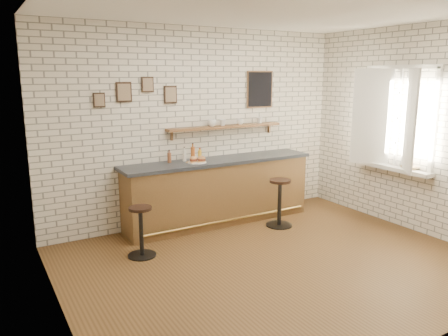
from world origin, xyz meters
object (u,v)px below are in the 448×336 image
Objects in this scene: shelf_cup_c at (240,122)px; shelf_cup_d at (260,120)px; bar_counter at (219,191)px; shelf_cup_a at (212,123)px; bar_stool_left at (141,230)px; bar_stool_right at (280,201)px; book_lower at (406,168)px; ciabatta_sandwich at (198,159)px; bitters_bottle_amber at (193,153)px; bitters_bottle_brown at (169,157)px; bitters_bottle_white at (184,155)px; condiment_bottle_yellow at (200,155)px; book_upper at (407,167)px; sandwich_plate at (197,162)px; shelf_cup_b at (223,123)px.

shelf_cup_d is at bearing -56.08° from shelf_cup_c.
bar_counter is 22.56× the size of shelf_cup_a.
shelf_cup_d reaches higher than bar_stool_left.
bar_stool_right is 1.91m from book_lower.
ciabatta_sandwich reaches higher than bar_counter.
bitters_bottle_amber is at bearing 127.38° from shelf_cup_c.
bitters_bottle_brown reaches higher than bar_stool_right.
bar_counter is 14.35× the size of bitters_bottle_white.
bar_stool_left is at bearing -151.51° from ciabatta_sandwich.
bitters_bottle_white reaches higher than bar_stool_right.
shelf_cup_d is at bearing 11.43° from ciabatta_sandwich.
condiment_bottle_yellow is 0.72× the size of book_upper.
sandwich_plate is 1.40m from bar_stool_right.
sandwich_plate is 3.09m from book_lower.
shelf_cup_b reaches higher than bar_stool_left.
shelf_cup_c reaches higher than ciabatta_sandwich.
bitters_bottle_brown reaches higher than bar_counter.
book_lower is (2.03, -1.87, -0.61)m from shelf_cup_b.
ciabatta_sandwich reaches higher than bar_stool_left.
bitters_bottle_white is 3.29m from book_lower.
bitters_bottle_white is (-0.10, 0.21, 0.08)m from sandwich_plate.
ciabatta_sandwich is (-0.40, -0.06, 0.56)m from bar_counter.
bitters_bottle_brown is at bearing 156.07° from book_lower.
bar_counter is 12.39× the size of book_upper.
shelf_cup_d is at bearing 11.33° from sandwich_plate.
bitters_bottle_brown is 1.33m from bar_stool_left.
ciabatta_sandwich is 0.80m from shelf_cup_b.
shelf_cup_b is (0.19, 0.20, 1.04)m from bar_counter.
shelf_cup_c is (0.92, 0.26, 0.53)m from sandwich_plate.
bitters_bottle_white reaches higher than condiment_bottle_yellow.
book_lower is at bearing -37.01° from bar_counter.
bar_stool_left is 3.92m from book_lower.
bitters_bottle_amber is 0.71m from shelf_cup_b.
book_upper is at bearing -33.97° from bitters_bottle_white.
bitters_bottle_white is 1.61m from bar_stool_right.
sandwich_plate is 0.27m from condiment_bottle_yellow.
condiment_bottle_yellow is at bearing 55.09° from ciabatta_sandwich.
book_lower is at bearing -36.36° from condiment_bottle_yellow.
condiment_bottle_yellow is 1.24m from shelf_cup_d.
shelf_cup_a is 1.28× the size of shelf_cup_b.
sandwich_plate is 1.43m from bar_stool_left.
shelf_cup_d is at bearing -41.52° from shelf_cup_b.
shelf_cup_a is at bearing 12.30° from condiment_bottle_yellow.
bar_counter is 1.08m from shelf_cup_b.
shelf_cup_a is (0.40, 0.26, 0.54)m from sandwich_plate.
bitters_bottle_brown is 0.89m from shelf_cup_a.
condiment_bottle_yellow is 3.07m from book_lower.
condiment_bottle_yellow is 0.53m from shelf_cup_a.
condiment_bottle_yellow reaches higher than book_upper.
condiment_bottle_yellow is 1.58× the size of shelf_cup_c.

